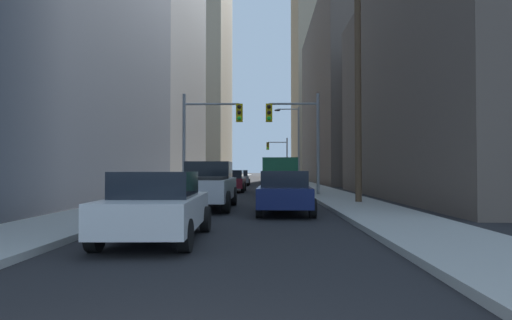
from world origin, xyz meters
The scene contains 18 objects.
sidewalk_left centered at (-4.69, 50.00, 0.07)m, with size 2.77×160.00×0.15m, color #9E9E99.
sidewalk_right centered at (4.69, 50.00, 0.07)m, with size 2.77×160.00×0.15m, color #9E9E99.
pickup_truck_silver centered at (-1.52, 14.88, 0.93)m, with size 2.20×5.42×1.90m.
cargo_van_green centered at (1.78, 24.39, 1.29)m, with size 2.18×5.28×2.26m.
sedan_white centered at (-1.53, 7.10, 0.77)m, with size 1.95×4.26×1.52m.
sedan_navy centered at (1.51, 12.90, 0.77)m, with size 1.95×4.25×1.52m.
sedan_maroon centered at (-1.53, 27.68, 0.77)m, with size 1.95×4.21×1.52m.
sedan_grey centered at (-1.67, 39.81, 0.77)m, with size 1.96×4.27×1.52m.
traffic_signal_near_left centered at (-2.42, 22.58, 4.03)m, with size 3.52×0.44×6.00m.
traffic_signal_near_right centered at (2.61, 22.58, 4.01)m, with size 3.12×0.44×6.00m.
traffic_signal_far_right centered at (2.68, 57.63, 4.00)m, with size 2.97×0.44×6.00m.
utility_pole_right centered at (4.97, 16.78, 5.65)m, with size 2.20×0.28×10.73m.
street_lamp_right centered at (3.64, 38.20, 4.54)m, with size 2.37×0.32×7.50m.
building_left_mid_office centered at (-18.87, 44.00, 13.17)m, with size 23.30×23.04×26.34m, color gray.
building_left_far_tower centered at (-17.71, 91.68, 31.35)m, with size 20.47×28.39×62.69m, color tan.
building_right_near_lowrise centered at (14.42, 21.46, 6.31)m, with size 14.63×21.91×12.61m, color #66564C.
building_right_mid_block centered at (16.54, 50.81, 10.37)m, with size 19.63×29.49×20.73m, color #66564C.
building_right_far_highrise centered at (19.88, 89.77, 34.89)m, with size 25.46×23.58×69.78m, color tan.
Camera 1 is at (0.83, -2.28, 1.56)m, focal length 30.06 mm.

